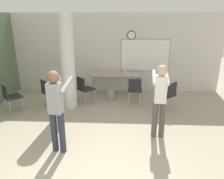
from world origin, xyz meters
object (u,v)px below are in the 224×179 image
Objects in this scene: bottle_on_table at (126,72)px; person_playing_side at (160,96)px; chair_near_pillar at (49,91)px; chair_mid_room at (168,93)px; person_playing_front at (56,106)px; folding_table at (116,75)px; chair_by_left_wall at (10,96)px; chair_table_right at (135,89)px; chair_table_left at (85,88)px.

person_playing_side is at bearing -74.33° from bottle_on_table.
chair_mid_room is at bearing -0.94° from chair_near_pillar.
person_playing_front is (-2.68, -2.24, 0.52)m from chair_mid_room.
bottle_on_table is at bearing 24.01° from chair_near_pillar.
person_playing_side reaches higher than folding_table.
person_playing_side is at bearing -68.58° from folding_table.
folding_table is 2.99m from person_playing_side.
person_playing_side is (4.11, -1.16, 0.51)m from chair_by_left_wall.
chair_table_right is (0.30, -0.72, -0.36)m from bottle_on_table.
person_playing_side is (-0.52, -1.55, 0.51)m from chair_mid_room.
chair_table_right and chair_near_pillar have the same top height.
person_playing_front is (-1.71, -2.64, 0.52)m from chair_table_right.
person_playing_side is at bearing -108.37° from chair_mid_room.
folding_table is 1.28m from chair_table_left.
chair_table_right is 2.69m from chair_near_pillar.
person_playing_front is (-0.09, -2.66, 0.52)m from chair_table_left.
person_playing_side is 0.99× the size of person_playing_front.
bottle_on_table reaches higher than folding_table.
person_playing_front reaches higher than chair_mid_room.
chair_table_right is 0.50× the size of person_playing_side.
chair_mid_room is 2.62m from chair_table_left.
person_playing_side is (1.09, -2.77, 0.31)m from folding_table.
chair_near_pillar is 1.11m from chair_table_left.
chair_mid_room is 1.00× the size of chair_by_left_wall.
chair_mid_room is at bearing 71.63° from person_playing_side.
chair_near_pillar is at bearing -161.32° from chair_table_left.
person_playing_side is at bearing -76.91° from chair_table_right.
chair_table_left is at bearing 18.68° from chair_near_pillar.
chair_table_right is at bearing 12.23° from chair_by_left_wall.
chair_table_left is (-1.32, -0.70, -0.36)m from bottle_on_table.
chair_near_pillar is (-2.37, -1.06, -0.36)m from bottle_on_table.
folding_table is at bearing 72.80° from person_playing_front.
chair_near_pillar is (-2.67, -0.33, 0.00)m from chair_table_right.
bottle_on_table is 0.86m from chair_table_right.
person_playing_front is (-1.07, -3.46, 0.32)m from folding_table.
chair_mid_room is 0.50× the size of person_playing_side.
bottle_on_table is 1.72m from chair_mid_room.
person_playing_side reaches higher than chair_table_left.
bottle_on_table is 1.54m from chair_table_left.
chair_by_left_wall is (-3.36, -1.51, -0.36)m from bottle_on_table.
chair_table_right is 1.00× the size of chair_table_left.
folding_table is 1.98× the size of chair_mid_room.
chair_near_pillar is 1.00× the size of chair_by_left_wall.
chair_table_left is 2.71m from person_playing_front.
chair_near_pillar is (-3.63, 0.06, 0.00)m from chair_mid_room.
person_playing_front reaches higher than chair_by_left_wall.
bottle_on_table is 0.30× the size of chair_table_right.
person_playing_front is (0.96, -2.30, 0.52)m from chair_near_pillar.
folding_table is 2.35m from chair_near_pillar.
chair_by_left_wall is at bearing -175.08° from chair_mid_room.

